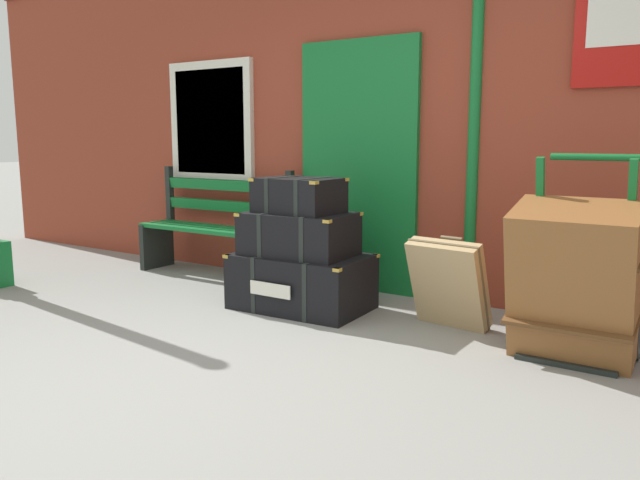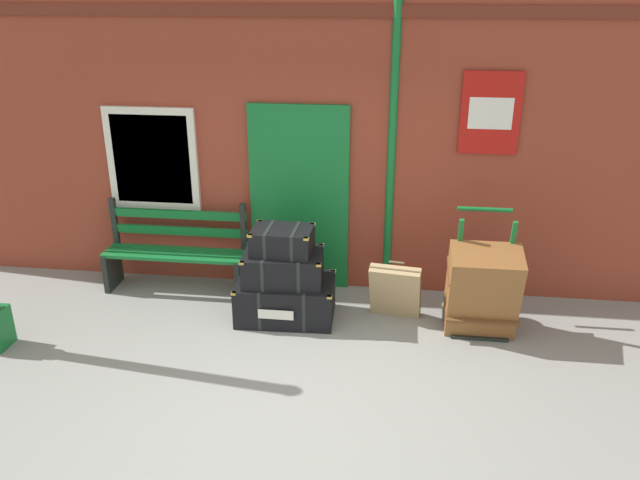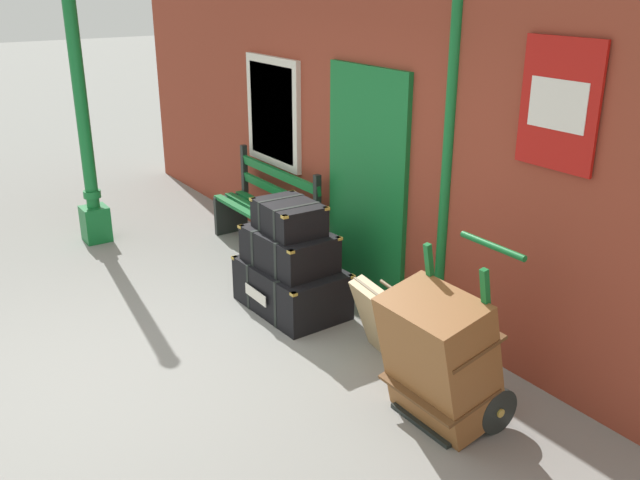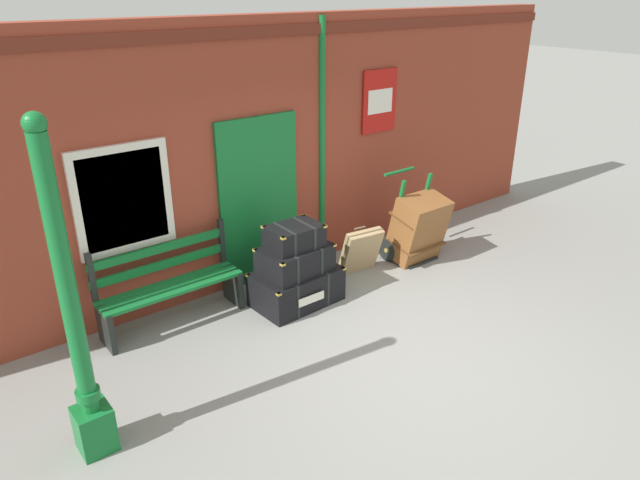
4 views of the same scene
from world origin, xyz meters
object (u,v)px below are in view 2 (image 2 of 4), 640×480
Objects in this scene: steamer_trunk_top at (282,241)px; steamer_trunk_middle at (283,267)px; platform_bench at (176,252)px; steamer_trunk_base at (286,299)px; large_brown_trunk at (482,290)px; porters_trolley at (479,301)px; suitcase_beige at (395,291)px.

steamer_trunk_middle is at bearing -55.28° from steamer_trunk_top.
platform_bench reaches higher than steamer_trunk_base.
large_brown_trunk reaches higher than steamer_trunk_middle.
steamer_trunk_top is at bearing 177.82° from large_brown_trunk.
steamer_trunk_base is (1.35, -0.53, -0.23)m from platform_bench.
steamer_trunk_base is 0.66m from steamer_trunk_top.
steamer_trunk_base is 2.00m from large_brown_trunk.
suitcase_beige is at bearing 177.92° from porters_trolley.
platform_bench is 1.33× the size of porters_trolley.
suitcase_beige is (1.15, 0.13, -0.27)m from steamer_trunk_middle.
platform_bench is 1.49m from steamer_trunk_top.
large_brown_trunk is at bearing -10.32° from platform_bench.
steamer_trunk_base is 1.63× the size of suitcase_beige.
suitcase_beige is (-0.85, 0.03, 0.04)m from porters_trolley.
steamer_trunk_top is 1.29m from suitcase_beige.
platform_bench is 1.44m from steamer_trunk_middle.
porters_trolley is 0.85m from suitcase_beige.
large_brown_trunk is 0.89m from suitcase_beige.
steamer_trunk_middle is 2.00m from large_brown_trunk.
steamer_trunk_base is 0.86× the size of porters_trolley.
steamer_trunk_base is 1.23× the size of steamer_trunk_middle.
porters_trolley is (2.00, 0.10, -0.31)m from steamer_trunk_middle.
suitcase_beige is (2.48, -0.40, -0.13)m from platform_bench.
steamer_trunk_top is at bearing -173.64° from suitcase_beige.
platform_bench reaches higher than large_brown_trunk.
steamer_trunk_top is at bearing 124.72° from steamer_trunk_middle.
steamer_trunk_base is at bearing 177.72° from large_brown_trunk.
steamer_trunk_middle is 0.88× the size of large_brown_trunk.
porters_trolley is 1.25× the size of large_brown_trunk.
steamer_trunk_base is at bearing -173.67° from suitcase_beige.
steamer_trunk_top is at bearing -21.75° from platform_bench.
large_brown_trunk is at bearing -2.28° from steamer_trunk_base.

